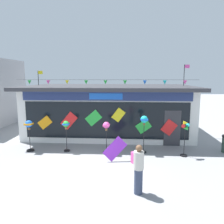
{
  "coord_description": "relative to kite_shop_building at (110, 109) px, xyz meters",
  "views": [
    {
      "loc": [
        1.78,
        -8.74,
        3.85
      ],
      "look_at": [
        1.05,
        2.67,
        1.97
      ],
      "focal_mm": 34.78,
      "sensor_mm": 36.0,
      "label": 1
    }
  ],
  "objects": [
    {
      "name": "wind_spinner_center_right",
      "position": [
        2.03,
        -3.9,
        -0.08
      ],
      "size": [
        0.36,
        0.36,
        1.92
      ],
      "color": "black",
      "rests_on": "ground_plane"
    },
    {
      "name": "wind_spinner_center_left",
      "position": [
        0.14,
        -4.04,
        -0.43
      ],
      "size": [
        0.36,
        0.36,
        1.61
      ],
      "color": "black",
      "rests_on": "ground_plane"
    },
    {
      "name": "wind_spinner_left",
      "position": [
        -1.94,
        -3.91,
        -0.39
      ],
      "size": [
        0.33,
        0.33,
        1.61
      ],
      "color": "black",
      "rests_on": "ground_plane"
    },
    {
      "name": "kite_shop_building",
      "position": [
        0.0,
        0.0,
        0.0
      ],
      "size": [
        10.67,
        6.18,
        4.61
      ],
      "color": "silver",
      "rests_on": "ground_plane"
    },
    {
      "name": "person_near_camera",
      "position": [
        1.53,
        -7.82,
        -0.76
      ],
      "size": [
        0.43,
        0.48,
        1.68
      ],
      "rotation": [
        0.0,
        0.0,
        0.55
      ],
      "color": "#333D56",
      "rests_on": "ground_plane"
    },
    {
      "name": "wind_spinner_right",
      "position": [
        3.96,
        -4.27,
        -0.41
      ],
      "size": [
        0.45,
        0.33,
        1.76
      ],
      "color": "black",
      "rests_on": "ground_plane"
    },
    {
      "name": "ground_plane",
      "position": [
        -0.68,
        -5.82,
        -1.65
      ],
      "size": [
        80.0,
        80.0,
        0.0
      ],
      "primitive_type": "plane",
      "color": "gray"
    },
    {
      "name": "display_kite_on_ground",
      "position": [
        0.63,
        -5.04,
        -1.08
      ],
      "size": [
        1.14,
        0.34,
        1.14
      ],
      "primitive_type": "cube",
      "rotation": [
        -0.3,
        0.79,
        0.0
      ],
      "color": "purple",
      "rests_on": "ground_plane"
    },
    {
      "name": "wind_spinner_far_left",
      "position": [
        -3.86,
        -4.0,
        -0.4
      ],
      "size": [
        0.39,
        0.39,
        1.63
      ],
      "color": "black",
      "rests_on": "ground_plane"
    }
  ]
}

